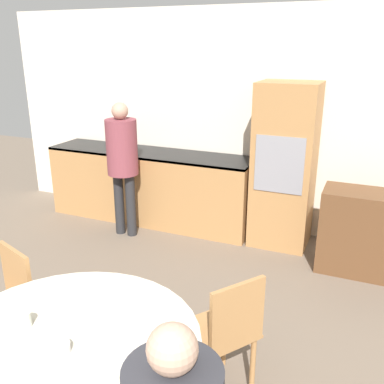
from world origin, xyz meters
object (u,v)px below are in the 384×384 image
(chair_far_right, at_px, (227,331))
(cup, at_px, (23,320))
(person_standing, at_px, (122,156))
(bowl_near, at_px, (56,349))
(sideboard, at_px, (380,235))
(oven_unit, at_px, (284,166))
(chair_far_left, at_px, (6,304))
(dining_table, at_px, (71,371))

(chair_far_right, bearing_deg, cup, -15.75)
(person_standing, relative_size, cup, 18.73)
(person_standing, bearing_deg, bowl_near, -64.05)
(sideboard, bearing_deg, oven_unit, 160.72)
(person_standing, height_order, bowl_near, person_standing)
(chair_far_left, bearing_deg, chair_far_right, 31.94)
(sideboard, xyz_separation_m, person_standing, (-2.80, -0.16, 0.55))
(chair_far_left, xyz_separation_m, bowl_near, (0.88, -0.49, 0.29))
(chair_far_left, relative_size, chair_far_right, 1.00)
(chair_far_left, xyz_separation_m, cup, (0.58, -0.40, 0.30))
(sideboard, relative_size, person_standing, 0.72)
(oven_unit, bearing_deg, cup, -102.60)
(dining_table, xyz_separation_m, person_standing, (-1.32, 2.65, 0.40))
(dining_table, relative_size, chair_far_left, 1.54)
(sideboard, xyz_separation_m, cup, (-1.76, -2.81, 0.39))
(chair_far_right, height_order, bowl_near, chair_far_right)
(person_standing, bearing_deg, chair_far_left, -78.49)
(dining_table, height_order, cup, cup)
(oven_unit, xyz_separation_m, cup, (-0.71, -3.17, -0.10))
(chair_far_left, bearing_deg, person_standing, 121.04)
(oven_unit, height_order, cup, oven_unit)
(person_standing, xyz_separation_m, bowl_near, (1.34, -2.75, -0.17))
(dining_table, distance_m, cup, 0.37)
(person_standing, relative_size, bowl_near, 11.85)
(oven_unit, relative_size, person_standing, 1.15)
(sideboard, distance_m, person_standing, 2.85)
(sideboard, xyz_separation_m, bowl_near, (-1.46, -2.91, 0.37))
(person_standing, bearing_deg, chair_far_right, -44.93)
(chair_far_right, bearing_deg, bowl_near, -0.78)
(chair_far_right, distance_m, person_standing, 2.77)
(chair_far_right, xyz_separation_m, person_standing, (-1.93, 1.93, 0.46))
(sideboard, distance_m, dining_table, 3.18)
(dining_table, bearing_deg, sideboard, 62.21)
(cup, bearing_deg, chair_far_right, 39.01)
(sideboard, bearing_deg, bowl_near, -116.69)
(oven_unit, distance_m, dining_table, 3.22)
(cup, bearing_deg, chair_far_left, 145.65)
(cup, xyz_separation_m, bowl_near, (0.30, -0.10, -0.02))
(dining_table, relative_size, chair_far_right, 1.54)
(cup, distance_m, bowl_near, 0.31)
(bowl_near, bearing_deg, sideboard, 63.31)
(oven_unit, relative_size, chair_far_left, 2.04)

